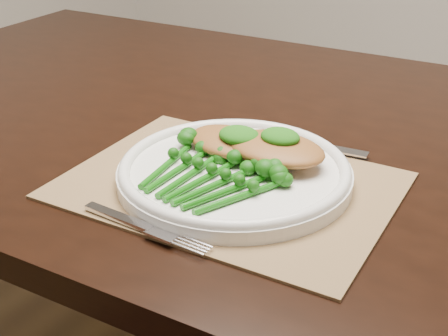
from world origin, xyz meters
The scene contains 10 objects.
dining_table centered at (-0.03, -0.01, 0.38)m, with size 1.66×1.00×0.75m.
placemat centered at (0.05, -0.21, 0.75)m, with size 0.41×0.30×0.00m, color olive.
dinner_plate centered at (0.05, -0.20, 0.77)m, with size 0.30×0.30×0.03m.
knife centered at (0.05, -0.06, 0.76)m, with size 0.20×0.04×0.01m.
fork centered at (0.04, -0.36, 0.76)m, with size 0.17×0.02×0.01m.
chicken_fillet_left centered at (0.01, -0.16, 0.78)m, with size 0.12×0.09×0.02m, color #99602C.
chicken_fillet_right centered at (0.08, -0.16, 0.79)m, with size 0.13×0.09×0.03m, color #99602C.
pesto_dollop_left centered at (0.03, -0.16, 0.80)m, with size 0.06×0.05×0.02m, color #114E0B.
pesto_dollop_right centered at (0.09, -0.15, 0.81)m, with size 0.05×0.04×0.02m, color #114E0B.
broccolini_bundle centered at (0.04, -0.26, 0.78)m, with size 0.17×0.18×0.04m.
Camera 1 is at (0.42, -0.80, 1.13)m, focal length 50.00 mm.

